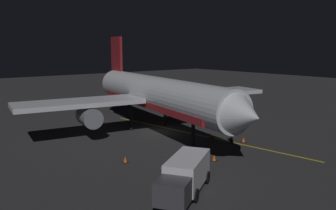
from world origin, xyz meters
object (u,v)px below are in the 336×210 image
at_px(baggage_truck, 185,176).
at_px(ground_crew_worker, 232,135).
at_px(traffic_cone_under_wing, 125,160).
at_px(catering_truck, 210,109).
at_px(traffic_cone_far, 214,158).
at_px(airliner, 155,95).
at_px(traffic_cone_near_left, 211,136).
at_px(traffic_cone_near_right, 244,140).

relative_size(baggage_truck, ground_crew_worker, 3.82).
xyz_separation_m(baggage_truck, traffic_cone_under_wing, (-0.19, -8.09, -1.02)).
distance_m(ground_crew_worker, traffic_cone_under_wing, 12.16).
height_order(ground_crew_worker, traffic_cone_under_wing, ground_crew_worker).
height_order(catering_truck, traffic_cone_far, catering_truck).
bearing_deg(airliner, traffic_cone_near_left, 114.55).
bearing_deg(traffic_cone_under_wing, traffic_cone_far, 144.98).
bearing_deg(traffic_cone_under_wing, baggage_truck, 88.68).
relative_size(catering_truck, traffic_cone_far, 11.61).
bearing_deg(airliner, traffic_cone_far, 78.37).
bearing_deg(traffic_cone_under_wing, traffic_cone_near_left, -173.61).
distance_m(baggage_truck, traffic_cone_near_left, 15.26).
bearing_deg(traffic_cone_near_left, ground_crew_worker, 95.21).
height_order(airliner, traffic_cone_far, airliner).
bearing_deg(catering_truck, traffic_cone_near_left, 45.08).
height_order(catering_truck, traffic_cone_near_right, catering_truck).
xyz_separation_m(traffic_cone_near_right, traffic_cone_under_wing, (13.21, -2.12, 0.00)).
height_order(baggage_truck, catering_truck, catering_truck).
relative_size(airliner, baggage_truck, 5.21).
bearing_deg(traffic_cone_under_wing, airliner, -139.11).
distance_m(traffic_cone_near_left, traffic_cone_under_wing, 11.86).
bearing_deg(catering_truck, baggage_truck, 41.05).
bearing_deg(traffic_cone_far, ground_crew_worker, -152.63).
height_order(airliner, traffic_cone_near_right, airliner).
height_order(traffic_cone_near_left, traffic_cone_under_wing, same).
distance_m(traffic_cone_near_right, traffic_cone_far, 7.23).
bearing_deg(baggage_truck, ground_crew_worker, -151.82).
height_order(baggage_truck, traffic_cone_far, baggage_truck).
xyz_separation_m(traffic_cone_near_left, traffic_cone_under_wing, (11.78, 1.32, 0.00)).
distance_m(catering_truck, traffic_cone_near_left, 10.95).
relative_size(baggage_truck, traffic_cone_near_right, 12.08).
distance_m(airliner, traffic_cone_far, 13.08).
height_order(airliner, catering_truck, airliner).
bearing_deg(traffic_cone_far, catering_truck, -134.14).
height_order(airliner, traffic_cone_under_wing, airliner).
bearing_deg(ground_crew_worker, catering_truck, -125.13).
relative_size(airliner, traffic_cone_under_wing, 62.90).
bearing_deg(traffic_cone_far, baggage_truck, 28.88).
distance_m(baggage_truck, traffic_cone_under_wing, 8.15).
distance_m(airliner, baggage_truck, 18.45).
xyz_separation_m(ground_crew_worker, traffic_cone_near_right, (-1.17, 0.59, -0.64)).
height_order(baggage_truck, traffic_cone_near_left, baggage_truck).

